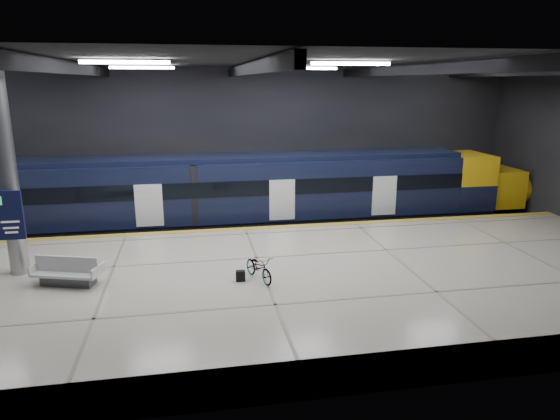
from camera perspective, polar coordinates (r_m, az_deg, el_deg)
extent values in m
plane|color=black|center=(19.58, -3.04, -7.51)|extent=(30.00, 30.00, 0.00)
cube|color=black|center=(26.32, -5.42, 7.17)|extent=(30.00, 0.10, 8.00)
cube|color=black|center=(10.79, 2.16, -3.48)|extent=(30.00, 0.10, 8.00)
cube|color=black|center=(18.17, -3.39, 16.59)|extent=(30.00, 16.00, 0.10)
cube|color=black|center=(18.41, -22.92, 14.71)|extent=(0.25, 16.00, 0.40)
cube|color=black|center=(18.16, -3.38, 15.80)|extent=(0.25, 16.00, 0.40)
cube|color=black|center=(19.81, 14.77, 15.26)|extent=(0.25, 16.00, 0.40)
cube|color=black|center=(22.97, 28.89, 13.81)|extent=(0.25, 16.00, 0.40)
cube|color=white|center=(16.12, -17.28, 15.83)|extent=(2.60, 0.18, 0.10)
cube|color=white|center=(16.86, 8.10, 16.23)|extent=(2.60, 0.18, 0.10)
cube|color=white|center=(20.16, 28.00, 14.44)|extent=(2.60, 0.18, 0.10)
cube|color=white|center=(22.09, -15.48, 15.42)|extent=(2.60, 0.18, 0.10)
cube|color=white|center=(22.64, 3.17, 15.87)|extent=(2.60, 0.18, 0.10)
cube|color=white|center=(25.19, 19.41, 14.96)|extent=(2.60, 0.18, 0.10)
cube|color=beige|center=(17.08, -1.97, -8.90)|extent=(30.00, 11.00, 1.10)
cube|color=gold|center=(21.79, -4.01, -2.13)|extent=(30.00, 0.40, 0.01)
cube|color=gray|center=(24.02, -4.51, -3.11)|extent=(30.00, 0.08, 0.16)
cube|color=gray|center=(25.39, -4.85, -2.14)|extent=(30.00, 0.08, 0.16)
cube|color=black|center=(24.50, -7.29, -1.69)|extent=(24.00, 2.58, 0.80)
cube|color=black|center=(24.07, -7.42, 2.37)|extent=(24.00, 2.80, 2.75)
cube|color=black|center=(23.80, -7.54, 5.89)|extent=(24.00, 2.30, 0.24)
cube|color=black|center=(22.63, -7.25, 2.32)|extent=(24.00, 0.04, 0.70)
cube|color=white|center=(23.11, 0.24, 1.16)|extent=(1.20, 0.05, 1.90)
cube|color=yellow|center=(27.89, 20.35, 3.25)|extent=(2.00, 2.80, 2.75)
ellipsoid|color=yellow|center=(29.38, 24.65, 2.41)|extent=(3.60, 2.52, 1.90)
cube|color=black|center=(28.01, 20.91, 3.61)|extent=(1.60, 2.38, 0.80)
cube|color=#595B60|center=(17.24, -23.01, -7.35)|extent=(1.73, 1.00, 0.31)
cube|color=silver|center=(17.16, -23.09, -6.61)|extent=(2.23, 1.47, 0.08)
cube|color=silver|center=(17.06, -23.18, -5.71)|extent=(1.98, 0.71, 0.52)
cube|color=silver|center=(17.65, -26.02, -5.92)|extent=(0.33, 0.85, 0.31)
cube|color=silver|center=(16.62, -20.05, -6.53)|extent=(0.33, 0.85, 0.31)
imported|color=#99999E|center=(16.16, -2.42, -6.58)|extent=(1.10, 1.69, 0.84)
cube|color=black|center=(16.19, -4.54, -7.51)|extent=(0.31, 0.20, 0.35)
cylinder|color=#9EA0A5|center=(18.18, -28.74, 3.92)|extent=(0.60, 0.60, 6.90)
cube|color=#0F1438|center=(18.04, -28.63, -0.54)|extent=(0.90, 0.12, 1.60)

